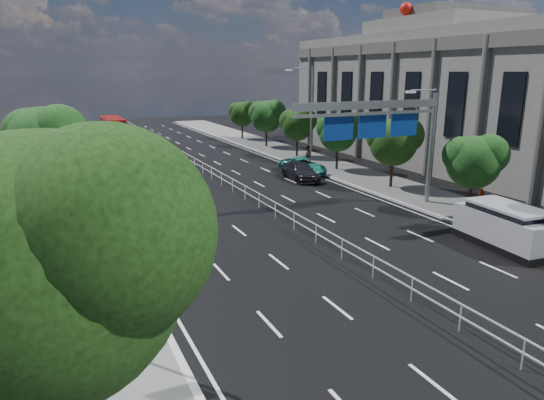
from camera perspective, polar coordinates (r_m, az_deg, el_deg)
ground at (r=20.14m, az=14.50°, el=-10.60°), size 160.00×160.00×0.00m
sidewalk_near at (r=16.17m, az=-20.70°, el=-17.61°), size 5.00×140.00×0.14m
kerb_near at (r=16.43m, az=-11.66°, el=-16.32°), size 0.25×140.00×0.15m
median_fence at (r=39.04m, az=-6.80°, el=2.98°), size 0.05×85.00×1.02m
hedge_near at (r=20.52m, az=-27.12°, el=-10.24°), size 1.00×36.00×0.44m
toilet_sign at (r=14.90m, az=-19.61°, el=-7.92°), size 1.62×0.18×4.34m
overhead_gantry at (r=30.44m, az=13.03°, el=9.04°), size 10.24×0.38×7.45m
streetlight_far at (r=45.82m, az=4.33°, el=10.71°), size 2.78×2.40×9.00m
civic_hall at (r=50.59m, az=20.12°, el=11.46°), size 14.40×36.00×14.35m
near_tree_big at (r=9.81m, az=-24.77°, el=-5.78°), size 5.72×5.33×7.71m
near_tree_back at (r=32.00m, az=-25.11°, el=6.50°), size 4.84×4.51×6.69m
far_tree_c at (r=31.56m, az=22.74°, el=4.46°), size 3.52×3.28×4.94m
far_tree_d at (r=36.89m, az=14.19°, el=6.93°), size 3.85×3.59×5.34m
far_tree_e at (r=42.93m, az=7.82°, el=8.12°), size 3.63×3.38×5.13m
far_tree_f at (r=49.36m, az=3.04°, el=9.02°), size 3.52×3.28×5.02m
far_tree_g at (r=56.03m, az=-0.62°, el=10.01°), size 3.96×3.69×5.45m
far_tree_h at (r=62.93m, az=-3.51°, el=10.22°), size 3.41×3.18×4.91m
white_minivan at (r=35.06m, az=-15.92°, el=2.10°), size 2.79×5.35×2.23m
red_bus at (r=64.48m, az=-18.20°, el=7.94°), size 2.52×9.95×2.96m
near_car_silver at (r=43.69m, az=-14.11°, el=4.19°), size 1.78×4.36×1.48m
near_car_dark at (r=66.07m, az=-19.22°, el=7.28°), size 1.94×4.47×1.43m
silver_minivan at (r=26.75m, az=25.77°, el=-2.83°), size 2.59×5.29×2.13m
parked_car_teal at (r=41.63m, az=3.67°, el=4.01°), size 2.78×5.09×1.35m
parked_car_dark at (r=39.36m, az=3.35°, el=3.38°), size 2.25×4.82×1.36m
pedestrian_a at (r=34.29m, az=23.40°, el=1.06°), size 0.78×0.75×1.80m
pedestrian_b at (r=44.54m, az=4.18°, el=5.22°), size 1.07×0.95×1.84m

